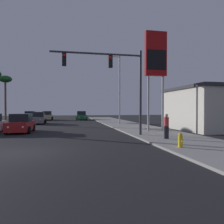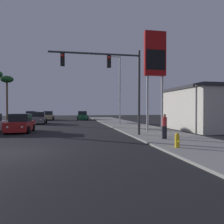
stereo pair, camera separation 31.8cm
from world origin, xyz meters
name	(u,v)px [view 1 (the left image)]	position (x,y,z in m)	size (l,w,h in m)	color
ground_plane	(23,153)	(0.00, 0.00, 0.00)	(120.00, 120.00, 0.00)	black
sidewalk_right	(141,129)	(9.50, 10.00, 0.06)	(5.00, 60.00, 0.12)	gray
building_gas_station	(224,108)	(18.00, 8.57, 2.16)	(10.30, 8.30, 4.30)	beige
car_blue	(30,116)	(-4.68, 31.70, 0.76)	(2.04, 4.32, 1.68)	navy
car_tan	(47,116)	(-1.63, 31.76, 0.76)	(2.04, 4.31, 1.68)	tan
car_green	(81,116)	(4.75, 30.77, 0.76)	(2.04, 4.33, 1.68)	#195933
car_grey	(38,118)	(-1.93, 21.11, 0.76)	(2.04, 4.34, 1.68)	slate
car_red	(21,124)	(-1.97, 9.73, 0.76)	(2.04, 4.34, 1.68)	maroon
traffic_light_mast	(116,75)	(5.74, 4.97, 4.70)	(6.89, 0.36, 6.50)	#38383D
street_lamp	(119,86)	(8.79, 16.95, 5.12)	(1.74, 0.24, 9.00)	#99999E
gas_station_sign	(156,59)	(9.99, 7.47, 6.62)	(2.00, 0.42, 9.00)	#99999E
fire_hydrant	(180,140)	(7.89, -0.76, 0.49)	(0.24, 0.34, 0.76)	gold
pedestrian_on_sidewalk	(166,125)	(8.64, 2.44, 1.03)	(0.34, 0.32, 1.67)	#23232D
palm_tree_far	(5,81)	(-9.51, 34.00, 7.36)	(2.40, 2.40, 8.48)	brown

